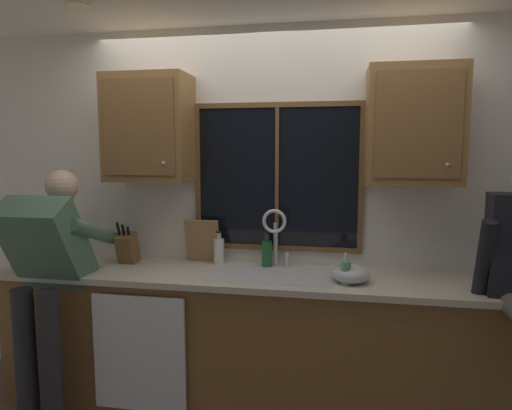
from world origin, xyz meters
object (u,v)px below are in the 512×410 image
at_px(mixing_bowl, 351,274).
at_px(bottle_green_glass, 219,250).
at_px(bottle_tall_clear, 267,253).
at_px(knife_block, 127,248).
at_px(soap_dispenser, 345,272).
at_px(cutting_board, 203,241).
at_px(person_standing, 47,270).

height_order(mixing_bowl, bottle_green_glass, bottle_green_glass).
bearing_deg(bottle_tall_clear, bottle_green_glass, 178.17).
distance_m(mixing_bowl, bottle_green_glass, 0.94).
distance_m(bottle_green_glass, bottle_tall_clear, 0.34).
bearing_deg(knife_block, soap_dispenser, -8.95).
bearing_deg(bottle_green_glass, bottle_tall_clear, -1.83).
bearing_deg(cutting_board, person_standing, -147.17).
distance_m(cutting_board, bottle_tall_clear, 0.47).
bearing_deg(cutting_board, knife_block, -166.51).
bearing_deg(soap_dispenser, bottle_green_glass, 158.72).
bearing_deg(person_standing, soap_dispenser, 5.80).
bearing_deg(mixing_bowl, knife_block, 173.35).
relative_size(knife_block, bottle_green_glass, 1.38).
height_order(knife_block, bottle_tall_clear, knife_block).
bearing_deg(mixing_bowl, person_standing, -172.54).
height_order(cutting_board, bottle_green_glass, cutting_board).
height_order(person_standing, knife_block, person_standing).
relative_size(person_standing, mixing_bowl, 6.86).
bearing_deg(knife_block, person_standing, -128.29).
distance_m(person_standing, knife_block, 0.54).
distance_m(knife_block, cutting_board, 0.53).
bearing_deg(knife_block, bottle_tall_clear, 5.21).
height_order(knife_block, soap_dispenser, knife_block).
relative_size(mixing_bowl, bottle_green_glass, 0.99).
height_order(bottle_green_glass, bottle_tall_clear, same).
xyz_separation_m(person_standing, knife_block, (0.33, 0.42, 0.06)).
bearing_deg(soap_dispenser, person_standing, -174.20).
xyz_separation_m(knife_block, cutting_board, (0.51, 0.12, 0.04)).
bearing_deg(bottle_green_glass, knife_block, -171.06).
distance_m(mixing_bowl, soap_dispenser, 0.07).
bearing_deg(soap_dispenser, mixing_bowl, 61.68).
distance_m(knife_block, mixing_bowl, 1.54).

